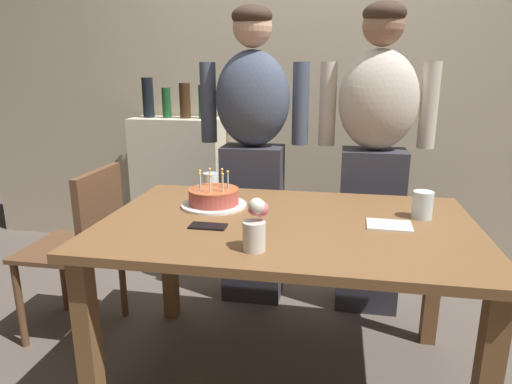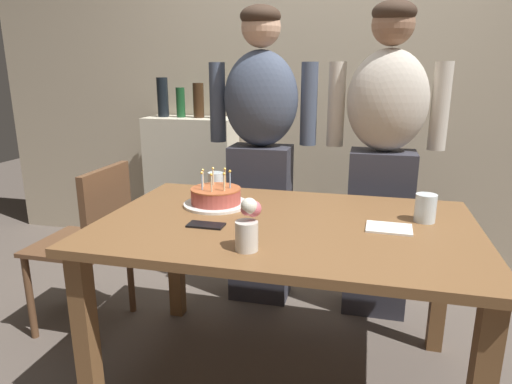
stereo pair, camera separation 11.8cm
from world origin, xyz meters
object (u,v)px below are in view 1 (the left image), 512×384
(water_glass_near, at_px, (422,205))
(dining_chair, at_px, (85,239))
(birthday_cake, at_px, (214,198))
(napkin_stack, at_px, (389,225))
(flower_vase, at_px, (256,224))
(water_glass_far, at_px, (211,183))
(person_woman_cardigan, at_px, (374,158))
(cell_phone, at_px, (208,226))
(person_man_bearded, at_px, (253,154))

(water_glass_near, relative_size, dining_chair, 0.13)
(birthday_cake, distance_m, dining_chair, 0.73)
(napkin_stack, bearing_deg, water_glass_near, 42.42)
(napkin_stack, xyz_separation_m, dining_chair, (-1.43, 0.18, -0.23))
(napkin_stack, distance_m, flower_vase, 0.58)
(water_glass_near, bearing_deg, napkin_stack, -137.58)
(napkin_stack, bearing_deg, birthday_cake, 169.61)
(water_glass_far, distance_m, person_woman_cardigan, 0.89)
(cell_phone, bearing_deg, water_glass_near, 17.97)
(cell_phone, distance_m, dining_chair, 0.83)
(birthday_cake, relative_size, cell_phone, 2.03)
(water_glass_far, xyz_separation_m, napkin_stack, (0.83, -0.36, -0.05))
(cell_phone, bearing_deg, person_man_bearded, 89.31)
(water_glass_near, distance_m, person_woman_cardigan, 0.62)
(water_glass_near, xyz_separation_m, cell_phone, (-0.84, -0.27, -0.05))
(cell_phone, bearing_deg, napkin_stack, 11.49)
(water_glass_far, height_order, person_man_bearded, person_man_bearded)
(birthday_cake, height_order, dining_chair, birthday_cake)
(water_glass_far, xyz_separation_m, cell_phone, (0.13, -0.50, -0.05))
(water_glass_near, distance_m, water_glass_far, 0.99)
(flower_vase, distance_m, person_man_bearded, 1.08)
(napkin_stack, height_order, person_man_bearded, person_man_bearded)
(birthday_cake, distance_m, water_glass_near, 0.89)
(birthday_cake, relative_size, water_glass_far, 2.93)
(water_glass_far, relative_size, flower_vase, 0.54)
(birthday_cake, distance_m, napkin_stack, 0.76)
(water_glass_near, height_order, water_glass_far, water_glass_near)
(dining_chair, bearing_deg, person_man_bearded, 126.01)
(water_glass_far, xyz_separation_m, person_man_bearded, (0.14, 0.37, 0.08))
(person_man_bearded, height_order, dining_chair, person_man_bearded)
(birthday_cake, relative_size, person_man_bearded, 0.18)
(birthday_cake, relative_size, flower_vase, 1.60)
(napkin_stack, bearing_deg, flower_vase, -145.09)
(dining_chair, bearing_deg, water_glass_near, 88.18)
(person_woman_cardigan, bearing_deg, napkin_stack, 91.19)
(cell_phone, bearing_deg, birthday_cake, 101.06)
(dining_chair, bearing_deg, water_glass_far, 106.46)
(dining_chair, bearing_deg, person_woman_cardigan, 111.06)
(person_man_bearded, bearing_deg, person_woman_cardigan, -180.00)
(water_glass_far, xyz_separation_m, dining_chair, (-0.61, -0.18, -0.27))
(birthday_cake, height_order, napkin_stack, birthday_cake)
(water_glass_far, bearing_deg, water_glass_near, -13.34)
(flower_vase, xyz_separation_m, dining_chair, (-0.96, 0.51, -0.32))
(flower_vase, bearing_deg, birthday_cake, 120.56)
(water_glass_near, bearing_deg, person_woman_cardigan, 104.70)
(cell_phone, bearing_deg, dining_chair, 156.96)
(water_glass_far, distance_m, person_man_bearded, 0.40)
(birthday_cake, xyz_separation_m, napkin_stack, (0.75, -0.14, -0.03))
(flower_vase, relative_size, person_man_bearded, 0.11)
(cell_phone, xyz_separation_m, napkin_stack, (0.70, 0.14, 0.00))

